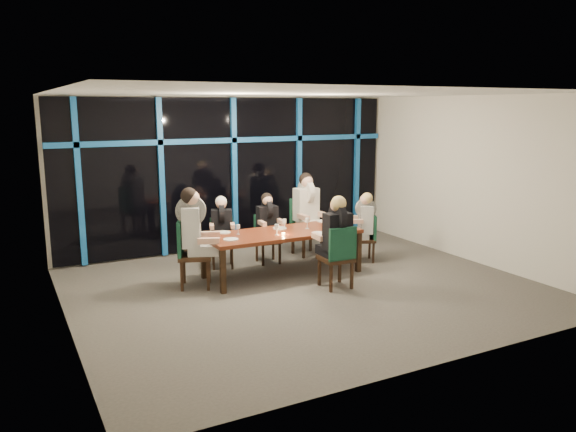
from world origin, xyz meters
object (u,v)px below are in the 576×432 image
at_px(chair_end_right, 367,235).
at_px(diner_end_left, 194,223).
at_px(chair_end_left, 189,250).
at_px(diner_far_left, 222,221).
at_px(wine_bottle, 335,220).
at_px(diner_end_right, 364,217).
at_px(dining_table, 282,236).
at_px(water_pitcher, 334,223).
at_px(diner_far_right, 307,202).
at_px(chair_far_left, 222,240).
at_px(chair_near_mid, 339,254).
at_px(chair_far_mid, 267,236).
at_px(diner_far_mid, 268,218).
at_px(diner_near_mid, 336,228).
at_px(chair_far_right, 305,223).

xyz_separation_m(chair_end_right, diner_end_left, (-3.28, 0.01, 0.54)).
height_order(chair_end_left, diner_far_left, diner_far_left).
xyz_separation_m(diner_far_left, diner_end_left, (-0.77, -0.84, 0.20)).
bearing_deg(wine_bottle, diner_end_right, 14.26).
xyz_separation_m(dining_table, diner_end_left, (-1.51, 0.07, 0.35)).
height_order(chair_end_right, water_pitcher, water_pitcher).
distance_m(dining_table, chair_end_right, 1.78).
bearing_deg(diner_far_left, diner_far_right, 20.18).
height_order(chair_end_left, diner_far_right, diner_far_right).
height_order(chair_far_left, chair_near_mid, chair_near_mid).
height_order(dining_table, chair_far_left, chair_far_left).
bearing_deg(diner_end_left, dining_table, -70.54).
relative_size(chair_far_mid, diner_far_mid, 1.03).
bearing_deg(chair_near_mid, diner_far_mid, -77.55).
relative_size(dining_table, chair_far_left, 3.01).
bearing_deg(diner_end_right, diner_far_left, -85.24).
distance_m(chair_far_left, chair_end_left, 1.25).
distance_m(chair_far_left, chair_end_right, 2.65).
relative_size(chair_far_mid, diner_end_right, 1.03).
bearing_deg(diner_near_mid, dining_table, -63.38).
distance_m(chair_near_mid, diner_far_mid, 1.90).
height_order(chair_end_left, diner_end_left, diner_end_left).
bearing_deg(chair_end_left, chair_far_left, -23.34).
relative_size(chair_far_left, wine_bottle, 2.54).
distance_m(diner_far_mid, water_pitcher, 1.28).
relative_size(diner_end_left, diner_end_right, 1.24).
bearing_deg(chair_end_right, diner_far_mid, -90.60).
bearing_deg(chair_far_right, diner_far_left, -177.16).
height_order(chair_far_right, chair_near_mid, chair_far_right).
relative_size(chair_far_mid, chair_near_mid, 0.87).
bearing_deg(dining_table, chair_far_left, 126.21).
height_order(chair_near_mid, wine_bottle, wine_bottle).
distance_m(chair_far_mid, wine_bottle, 1.35).
bearing_deg(chair_end_left, dining_table, -71.63).
relative_size(diner_near_mid, water_pitcher, 4.75).
bearing_deg(diner_end_right, chair_end_right, 90.00).
relative_size(diner_far_mid, diner_near_mid, 0.87).
relative_size(chair_end_left, diner_far_mid, 1.27).
bearing_deg(diner_near_mid, chair_far_left, -56.99).
distance_m(chair_far_mid, diner_far_right, 1.06).
height_order(chair_far_right, diner_far_right, diner_far_right).
bearing_deg(water_pitcher, chair_near_mid, -126.53).
relative_size(chair_far_left, water_pitcher, 4.21).
height_order(chair_far_left, diner_near_mid, diner_near_mid).
height_order(chair_far_right, wine_bottle, wine_bottle).
relative_size(chair_far_mid, diner_far_left, 1.04).
relative_size(dining_table, diner_far_left, 3.09).
relative_size(chair_far_left, chair_end_right, 1.00).
xyz_separation_m(dining_table, diner_far_left, (-0.73, 0.90, 0.15)).
bearing_deg(diner_far_left, chair_far_right, 23.15).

